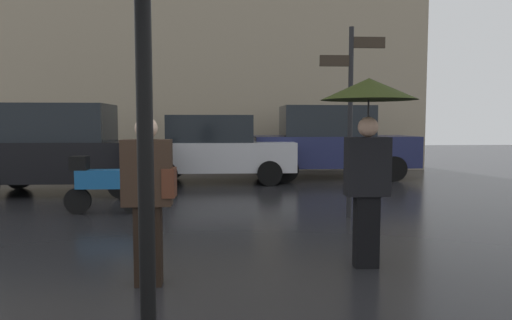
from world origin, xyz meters
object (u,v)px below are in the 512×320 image
pedestrian_with_bag (149,191)px  parked_car_left (63,149)px  pedestrian_with_umbrella (368,118)px  street_signpost (351,103)px  parked_car_distant (216,148)px  parked_scooter (103,182)px  parked_car_right (331,142)px

pedestrian_with_bag → parked_car_left: bearing=-90.5°
pedestrian_with_umbrella → street_signpost: (0.53, 2.73, 0.27)m
parked_car_distant → street_signpost: street_signpost is taller
pedestrian_with_bag → parked_scooter: 4.01m
parked_car_left → parked_car_right: (6.65, 2.64, 0.04)m
parked_scooter → street_signpost: street_signpost is taller
parked_car_left → parked_car_right: parked_car_right is taller
pedestrian_with_bag → parked_car_right: parked_car_right is taller
pedestrian_with_umbrella → parked_car_right: 8.57m
parked_car_right → street_signpost: bearing=77.9°
pedestrian_with_bag → parked_car_distant: bearing=-118.7°
pedestrian_with_bag → parked_scooter: pedestrian_with_bag is taller
pedestrian_with_umbrella → parked_scooter: size_ratio=1.45×
pedestrian_with_bag → parked_car_distant: size_ratio=0.41×
parked_car_distant → pedestrian_with_umbrella: bearing=110.5°
parked_car_right → street_signpost: street_signpost is taller
parked_car_left → parked_car_distant: size_ratio=1.08×
pedestrian_with_umbrella → pedestrian_with_bag: 2.42m
parked_car_right → parked_car_distant: bearing=11.3°
parked_car_right → parked_car_distant: (-3.29, -0.81, -0.13)m
street_signpost → pedestrian_with_bag: bearing=-131.4°
pedestrian_with_bag → parked_car_left: size_ratio=0.38×
pedestrian_with_bag → parked_car_right: 9.62m
pedestrian_with_bag → parked_car_left: parked_car_left is taller
pedestrian_with_bag → street_signpost: street_signpost is taller
parked_scooter → parked_car_left: (-1.50, 2.48, 0.44)m
parked_scooter → street_signpost: size_ratio=0.45×
pedestrian_with_umbrella → parked_scooter: 5.05m
pedestrian_with_umbrella → parked_scooter: (-3.68, 3.29, -1.08)m
pedestrian_with_bag → parked_car_left: 6.87m
parked_car_left → street_signpost: street_signpost is taller
parked_scooter → parked_car_left: parked_car_left is taller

